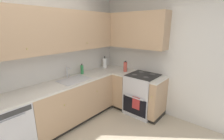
{
  "coord_description": "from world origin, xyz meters",
  "views": [
    {
      "loc": [
        -1.25,
        -1.31,
        1.88
      ],
      "look_at": [
        1.01,
        0.61,
        1.06
      ],
      "focal_mm": 25.25,
      "sensor_mm": 36.0,
      "label": 1
    }
  ],
  "objects_px": {
    "oven_range": "(142,94)",
    "soap_bottle": "(82,69)",
    "oil_bottle": "(125,67)",
    "dishwasher": "(6,130)",
    "paper_towel_roll": "(105,63)"
  },
  "relations": [
    {
      "from": "oven_range",
      "to": "oil_bottle",
      "type": "relative_size",
      "value": 4.14
    },
    {
      "from": "soap_bottle",
      "to": "oil_bottle",
      "type": "xyz_separation_m",
      "value": [
        0.75,
        -0.62,
        0.02
      ]
    },
    {
      "from": "paper_towel_roll",
      "to": "oil_bottle",
      "type": "height_order",
      "value": "paper_towel_roll"
    },
    {
      "from": "paper_towel_roll",
      "to": "oil_bottle",
      "type": "xyz_separation_m",
      "value": [
        0.04,
        -0.6,
        -0.01
      ]
    },
    {
      "from": "paper_towel_roll",
      "to": "soap_bottle",
      "type": "bearing_deg",
      "value": 178.39
    },
    {
      "from": "oil_bottle",
      "to": "paper_towel_roll",
      "type": "bearing_deg",
      "value": 93.92
    },
    {
      "from": "oven_range",
      "to": "soap_bottle",
      "type": "relative_size",
      "value": 4.64
    },
    {
      "from": "soap_bottle",
      "to": "oil_bottle",
      "type": "distance_m",
      "value": 0.98
    },
    {
      "from": "oven_range",
      "to": "soap_bottle",
      "type": "xyz_separation_m",
      "value": [
        -0.77,
        1.08,
        0.53
      ]
    },
    {
      "from": "dishwasher",
      "to": "oven_range",
      "type": "bearing_deg",
      "value": -20.89
    },
    {
      "from": "paper_towel_roll",
      "to": "oil_bottle",
      "type": "bearing_deg",
      "value": -86.08
    },
    {
      "from": "oil_bottle",
      "to": "oven_range",
      "type": "bearing_deg",
      "value": -87.72
    },
    {
      "from": "dishwasher",
      "to": "soap_bottle",
      "type": "bearing_deg",
      "value": 6.46
    },
    {
      "from": "soap_bottle",
      "to": "paper_towel_roll",
      "type": "distance_m",
      "value": 0.71
    },
    {
      "from": "oil_bottle",
      "to": "dishwasher",
      "type": "bearing_deg",
      "value": 169.36
    }
  ]
}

